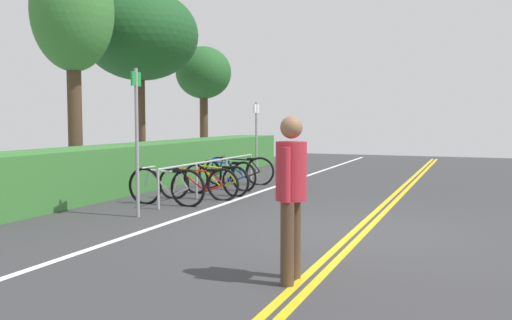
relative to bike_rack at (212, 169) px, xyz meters
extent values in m
cube|color=#353538|center=(-2.83, -3.90, -0.60)|extent=(35.20, 13.48, 0.05)
cube|color=gold|center=(-2.83, -3.98, -0.57)|extent=(31.68, 0.10, 0.00)
cube|color=gold|center=(-2.83, -3.82, -0.57)|extent=(31.68, 0.10, 0.00)
cube|color=white|center=(-2.83, -0.86, -0.57)|extent=(31.68, 0.12, 0.00)
cylinder|color=#9EA0A5|center=(-2.26, 0.00, -0.20)|extent=(0.05, 0.05, 0.74)
cylinder|color=#9EA0A5|center=(-0.75, 0.00, -0.20)|extent=(0.05, 0.05, 0.74)
cylinder|color=#9EA0A5|center=(0.75, 0.00, -0.20)|extent=(0.05, 0.05, 0.74)
cylinder|color=#9EA0A5|center=(2.26, 0.00, -0.20)|extent=(0.05, 0.05, 0.74)
cylinder|color=#9EA0A5|center=(0.00, 0.00, 0.17)|extent=(4.53, 0.04, 0.04)
torus|color=black|center=(-1.78, 0.61, -0.22)|extent=(0.06, 0.76, 0.76)
torus|color=black|center=(-1.78, -0.36, -0.22)|extent=(0.06, 0.76, 0.76)
cylinder|color=silver|center=(-1.78, 0.25, -0.14)|extent=(0.04, 0.56, 0.52)
cylinder|color=silver|center=(-1.78, 0.19, 0.09)|extent=(0.04, 0.66, 0.07)
cylinder|color=silver|center=(-1.78, -0.08, -0.15)|extent=(0.04, 0.16, 0.46)
cylinder|color=silver|center=(-1.78, -0.19, -0.30)|extent=(0.04, 0.35, 0.19)
cylinder|color=silver|center=(-1.78, -0.25, -0.07)|extent=(0.04, 0.24, 0.32)
cylinder|color=silver|center=(-1.78, 0.56, -0.06)|extent=(0.04, 0.13, 0.34)
cube|color=black|center=(-1.78, -0.14, 0.10)|extent=(0.08, 0.20, 0.05)
cylinder|color=silver|center=(-1.78, 0.52, 0.16)|extent=(0.46, 0.03, 0.03)
torus|color=black|center=(-0.94, 0.44, -0.25)|extent=(0.14, 0.70, 0.70)
torus|color=black|center=(-0.81, -0.65, -0.25)|extent=(0.14, 0.70, 0.70)
cylinder|color=red|center=(-0.89, 0.03, -0.17)|extent=(0.11, 0.63, 0.48)
cylinder|color=red|center=(-0.88, -0.04, 0.04)|extent=(0.12, 0.75, 0.07)
cylinder|color=red|center=(-0.85, -0.34, -0.19)|extent=(0.06, 0.18, 0.43)
cylinder|color=red|center=(-0.83, -0.46, -0.32)|extent=(0.08, 0.40, 0.18)
cylinder|color=red|center=(-0.82, -0.53, -0.11)|extent=(0.07, 0.27, 0.30)
cylinder|color=red|center=(-0.93, 0.39, -0.10)|extent=(0.05, 0.15, 0.32)
cube|color=black|center=(-0.84, -0.41, 0.05)|extent=(0.10, 0.21, 0.05)
cylinder|color=red|center=(-0.93, 0.33, 0.10)|extent=(0.46, 0.08, 0.03)
torus|color=black|center=(0.00, 0.41, -0.25)|extent=(0.16, 0.70, 0.70)
torus|color=black|center=(-0.15, -0.64, -0.25)|extent=(0.16, 0.70, 0.70)
cylinder|color=yellow|center=(-0.06, 0.02, -0.17)|extent=(0.12, 0.61, 0.48)
cylinder|color=yellow|center=(-0.07, -0.05, 0.04)|extent=(0.14, 0.72, 0.07)
cylinder|color=yellow|center=(-0.11, -0.34, -0.19)|extent=(0.06, 0.18, 0.43)
cylinder|color=yellow|center=(-0.12, -0.45, -0.32)|extent=(0.09, 0.39, 0.18)
cylinder|color=yellow|center=(-0.13, -0.52, -0.12)|extent=(0.07, 0.26, 0.30)
cylinder|color=yellow|center=(-0.01, 0.36, -0.10)|extent=(0.06, 0.14, 0.32)
cube|color=black|center=(-0.12, -0.41, 0.05)|extent=(0.11, 0.21, 0.05)
cylinder|color=yellow|center=(-0.01, 0.31, 0.10)|extent=(0.46, 0.09, 0.03)
torus|color=black|center=(0.97, 0.54, -0.24)|extent=(0.22, 0.72, 0.73)
torus|color=black|center=(0.74, -0.46, -0.24)|extent=(0.22, 0.72, 0.73)
cylinder|color=#1947B7|center=(0.88, 0.17, -0.16)|extent=(0.17, 0.58, 0.50)
cylinder|color=#1947B7|center=(0.87, 0.10, 0.06)|extent=(0.19, 0.69, 0.07)
cylinder|color=#1947B7|center=(0.80, -0.17, -0.17)|extent=(0.07, 0.17, 0.45)
cylinder|color=#1947B7|center=(0.78, -0.28, -0.31)|extent=(0.12, 0.37, 0.18)
cylinder|color=#1947B7|center=(0.76, -0.35, -0.10)|extent=(0.09, 0.26, 0.31)
cylinder|color=#1947B7|center=(0.96, 0.49, -0.08)|extent=(0.07, 0.14, 0.33)
cube|color=black|center=(0.79, -0.24, 0.08)|extent=(0.12, 0.21, 0.05)
cylinder|color=#1947B7|center=(0.95, 0.44, 0.13)|extent=(0.45, 0.13, 0.03)
torus|color=black|center=(1.67, 0.64, -0.23)|extent=(0.26, 0.73, 0.74)
torus|color=black|center=(1.96, -0.38, -0.23)|extent=(0.26, 0.73, 0.74)
cylinder|color=black|center=(1.78, 0.26, -0.14)|extent=(0.20, 0.59, 0.51)
cylinder|color=black|center=(1.80, 0.19, 0.08)|extent=(0.23, 0.70, 0.07)
cylinder|color=black|center=(1.88, -0.09, -0.16)|extent=(0.08, 0.18, 0.46)
cylinder|color=black|center=(1.91, -0.20, -0.31)|extent=(0.14, 0.38, 0.19)
cylinder|color=black|center=(1.93, -0.27, -0.08)|extent=(0.11, 0.26, 0.31)
cylinder|color=black|center=(1.69, 0.59, -0.07)|extent=(0.07, 0.14, 0.34)
cube|color=black|center=(1.90, -0.16, 0.09)|extent=(0.13, 0.21, 0.05)
cylinder|color=black|center=(1.70, 0.54, 0.15)|extent=(0.45, 0.15, 0.03)
cylinder|color=#4C3826|center=(-5.54, -3.72, -0.15)|extent=(0.14, 0.14, 0.85)
cylinder|color=#4C3826|center=(-5.83, -3.74, -0.15)|extent=(0.14, 0.14, 0.85)
cylinder|color=#B22633|center=(-5.69, -3.73, 0.58)|extent=(0.32, 0.32, 0.60)
sphere|color=#8C6647|center=(-5.69, -3.73, 1.03)|extent=(0.23, 0.23, 0.23)
cylinder|color=#B22633|center=(-5.49, -3.72, 0.56)|extent=(0.09, 0.09, 0.55)
cylinder|color=#B22633|center=(-5.89, -3.74, 0.56)|extent=(0.09, 0.09, 0.55)
cylinder|color=gray|center=(-3.09, -0.11, 0.70)|extent=(0.06, 0.06, 2.54)
cube|color=#198C33|center=(-3.09, -0.11, 1.79)|extent=(0.36, 0.10, 0.24)
cylinder|color=gray|center=(3.39, 0.29, 0.50)|extent=(0.06, 0.06, 2.16)
cube|color=white|center=(3.39, 0.29, 1.40)|extent=(0.36, 0.04, 0.24)
cube|color=#387533|center=(1.50, 2.22, -0.04)|extent=(13.53, 1.38, 1.07)
cylinder|color=#473323|center=(-0.01, 3.79, 0.92)|extent=(0.35, 0.35, 3.00)
ellipsoid|color=#387533|center=(-0.01, 3.79, 3.75)|extent=(2.00, 2.00, 2.95)
cylinder|color=#473323|center=(3.25, 4.00, 0.92)|extent=(0.21, 0.21, 2.98)
ellipsoid|color=#1C4C21|center=(3.25, 4.00, 3.63)|extent=(3.47, 3.47, 2.72)
cylinder|color=#473323|center=(7.05, 3.84, 0.69)|extent=(0.30, 0.30, 2.52)
ellipsoid|color=#235626|center=(7.05, 3.84, 2.80)|extent=(2.02, 2.02, 1.90)
camera|label=1|loc=(-11.01, -5.48, 1.12)|focal=38.54mm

